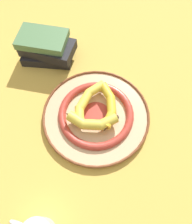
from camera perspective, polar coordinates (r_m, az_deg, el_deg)
The scene contains 6 objects.
ground_plane at distance 0.77m, azimuth -2.48°, elevation -0.26°, with size 2.80×2.80×0.00m, color gold.
decorative_bowl at distance 0.75m, azimuth 0.00°, elevation -0.71°, with size 0.37×0.37×0.03m.
banana_a at distance 0.73m, azimuth 3.45°, elevation 1.50°, with size 0.16×0.11×0.03m.
banana_b at distance 0.74m, azimuth -2.25°, elevation 3.01°, with size 0.20×0.07×0.03m.
banana_c at distance 0.70m, azimuth -1.22°, elevation -2.65°, with size 0.10×0.16×0.03m.
book_stack at distance 0.90m, azimuth -12.89°, elevation 16.13°, with size 0.21×0.24×0.11m.
Camera 1 is at (-0.27, -0.21, 0.69)m, focal length 35.00 mm.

